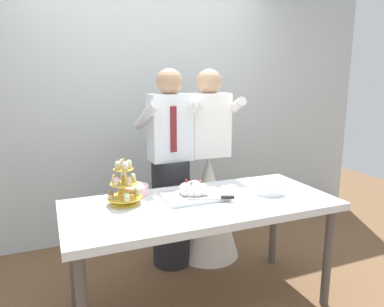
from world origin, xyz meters
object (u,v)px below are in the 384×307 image
object	(u,v)px
plate_stack	(270,188)
person_groom	(171,180)
main_cake_tray	(194,192)
round_cake	(135,191)
person_bride	(208,193)
dessert_table	(202,212)
cupcake_stand	(124,186)

from	to	relation	value
plate_stack	person_groom	xyz separation A→B (m)	(-0.51, 0.67, -0.07)
main_cake_tray	round_cake	bearing A→B (deg)	153.16
round_cake	person_bride	xyz separation A→B (m)	(0.75, 0.40, -0.23)
dessert_table	round_cake	world-z (taller)	round_cake
round_cake	plate_stack	bearing A→B (deg)	-18.43
dessert_table	plate_stack	distance (m)	0.53
dessert_table	cupcake_stand	bearing A→B (deg)	162.65
plate_stack	person_groom	bearing A→B (deg)	127.37
cupcake_stand	round_cake	world-z (taller)	cupcake_stand
plate_stack	dessert_table	bearing A→B (deg)	177.71
cupcake_stand	person_groom	size ratio (longest dim) A/B	0.18
cupcake_stand	person_groom	distance (m)	0.72
main_cake_tray	dessert_table	bearing A→B (deg)	-81.56
cupcake_stand	main_cake_tray	bearing A→B (deg)	-6.87
round_cake	main_cake_tray	bearing A→B (deg)	-26.84
dessert_table	cupcake_stand	distance (m)	0.55
dessert_table	main_cake_tray	distance (m)	0.15
round_cake	person_groom	size ratio (longest dim) A/B	0.14
dessert_table	person_bride	size ratio (longest dim) A/B	1.08
cupcake_stand	person_groom	world-z (taller)	person_groom
cupcake_stand	main_cake_tray	distance (m)	0.48
dessert_table	person_bride	world-z (taller)	person_bride
person_groom	round_cake	bearing A→B (deg)	-136.13
cupcake_stand	person_bride	bearing A→B (deg)	31.74
cupcake_stand	person_groom	xyz separation A→B (m)	(0.49, 0.50, -0.15)
person_bride	dessert_table	bearing A→B (deg)	-118.36
round_cake	person_bride	distance (m)	0.88
main_cake_tray	plate_stack	distance (m)	0.55
person_groom	plate_stack	bearing A→B (deg)	-52.63
dessert_table	round_cake	distance (m)	0.49
dessert_table	person_groom	distance (m)	0.65
round_cake	person_groom	distance (m)	0.54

